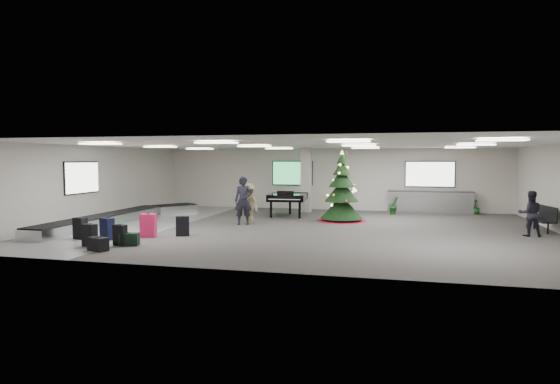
% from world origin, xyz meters
% --- Properties ---
extents(ground, '(18.00, 18.00, 0.00)m').
position_xyz_m(ground, '(0.00, 0.00, 0.00)').
color(ground, '#3E3B38').
rests_on(ground, ground).
extents(room_envelope, '(18.02, 14.02, 3.21)m').
position_xyz_m(room_envelope, '(-0.38, 0.67, 2.33)').
color(room_envelope, beige).
rests_on(room_envelope, ground).
extents(baggage_carousel, '(2.28, 9.71, 0.43)m').
position_xyz_m(baggage_carousel, '(-7.84, -0.08, 0.21)').
color(baggage_carousel, silver).
rests_on(baggage_carousel, ground).
extents(service_counter, '(4.05, 0.65, 1.08)m').
position_xyz_m(service_counter, '(5.00, 6.65, 0.55)').
color(service_counter, silver).
rests_on(service_counter, ground).
extents(suitcase_0, '(0.49, 0.34, 0.70)m').
position_xyz_m(suitcase_0, '(-5.65, -5.15, 0.34)').
color(suitcase_0, black).
rests_on(suitcase_0, ground).
extents(suitcase_1, '(0.45, 0.29, 0.66)m').
position_xyz_m(suitcase_1, '(-4.86, -4.77, 0.32)').
color(suitcase_1, black).
rests_on(suitcase_1, ground).
extents(pink_suitcase, '(0.54, 0.36, 0.82)m').
position_xyz_m(pink_suitcase, '(-4.80, -3.18, 0.40)').
color(pink_suitcase, '#ED1E5C').
rests_on(pink_suitcase, ground).
extents(suitcase_3, '(0.51, 0.42, 0.70)m').
position_xyz_m(suitcase_3, '(-3.80, -2.66, 0.34)').
color(suitcase_3, black).
rests_on(suitcase_3, ground).
extents(navy_suitcase, '(0.54, 0.44, 0.74)m').
position_xyz_m(navy_suitcase, '(-5.85, -3.98, 0.36)').
color(navy_suitcase, black).
rests_on(navy_suitcase, ground).
extents(suitcase_5, '(0.53, 0.39, 0.73)m').
position_xyz_m(suitcase_5, '(-6.80, -4.06, 0.35)').
color(suitcase_5, black).
rests_on(suitcase_5, ground).
extents(green_duffel, '(0.62, 0.41, 0.40)m').
position_xyz_m(green_duffel, '(-4.60, -4.71, 0.19)').
color(green_duffel, black).
rests_on(green_duffel, ground).
extents(black_duffel, '(0.67, 0.50, 0.41)m').
position_xyz_m(black_duffel, '(-5.01, -5.66, 0.19)').
color(black_duffel, black).
rests_on(black_duffel, ground).
extents(christmas_tree, '(2.14, 2.14, 3.05)m').
position_xyz_m(christmas_tree, '(1.11, 2.53, 1.04)').
color(christmas_tree, maroon).
rests_on(christmas_tree, ground).
extents(grand_piano, '(1.82, 2.26, 1.23)m').
position_xyz_m(grand_piano, '(-1.51, 3.62, 0.87)').
color(grand_piano, black).
rests_on(grand_piano, ground).
extents(bench, '(0.66, 1.53, 0.94)m').
position_xyz_m(bench, '(8.60, 1.29, 0.53)').
color(bench, black).
rests_on(bench, ground).
extents(traveler_a, '(0.79, 0.59, 1.95)m').
position_xyz_m(traveler_a, '(-2.60, 0.43, 0.97)').
color(traveler_a, black).
rests_on(traveler_a, ground).
extents(traveler_b, '(1.23, 1.07, 1.66)m').
position_xyz_m(traveler_b, '(-2.53, 0.90, 0.83)').
color(traveler_b, '#8A7855').
rests_on(traveler_b, ground).
extents(traveler_bench, '(0.76, 0.60, 1.56)m').
position_xyz_m(traveler_bench, '(7.81, 0.07, 0.78)').
color(traveler_bench, black).
rests_on(traveler_bench, ground).
extents(potted_plant_left, '(0.60, 0.60, 0.86)m').
position_xyz_m(potted_plant_left, '(3.28, 5.54, 0.43)').
color(potted_plant_left, '#144119').
rests_on(potted_plant_left, ground).
extents(potted_plant_right, '(0.46, 0.46, 0.75)m').
position_xyz_m(potted_plant_right, '(7.08, 6.50, 0.37)').
color(potted_plant_right, '#144119').
rests_on(potted_plant_right, ground).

